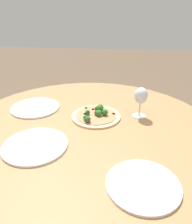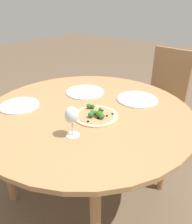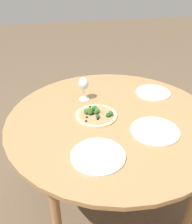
{
  "view_description": "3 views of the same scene",
  "coord_description": "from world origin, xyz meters",
  "px_view_note": "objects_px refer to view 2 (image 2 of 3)",
  "views": [
    {
      "loc": [
        -0.15,
        0.92,
        1.28
      ],
      "look_at": [
        -0.03,
        -0.1,
        0.77
      ],
      "focal_mm": 35.0,
      "sensor_mm": 36.0,
      "label": 1
    },
    {
      "loc": [
        -0.9,
        -0.82,
        1.36
      ],
      "look_at": [
        -0.03,
        -0.1,
        0.77
      ],
      "focal_mm": 35.0,
      "sensor_mm": 36.0,
      "label": 2
    },
    {
      "loc": [
        1.23,
        -0.37,
        1.58
      ],
      "look_at": [
        -0.03,
        -0.1,
        0.77
      ],
      "focal_mm": 40.0,
      "sensor_mm": 36.0,
      "label": 3
    }
  ],
  "objects_px": {
    "wine_glass": "(72,116)",
    "plate_near": "(19,105)",
    "chair": "(162,96)",
    "plate_far": "(137,99)",
    "pizza": "(96,115)",
    "plate_side": "(85,92)"
  },
  "relations": [
    {
      "from": "chair",
      "to": "plate_near",
      "type": "xyz_separation_m",
      "value": [
        -1.26,
        0.44,
        0.24
      ]
    },
    {
      "from": "pizza",
      "to": "plate_near",
      "type": "bearing_deg",
      "value": 113.91
    },
    {
      "from": "pizza",
      "to": "plate_near",
      "type": "distance_m",
      "value": 0.51
    },
    {
      "from": "plate_side",
      "to": "chair",
      "type": "bearing_deg",
      "value": -17.58
    },
    {
      "from": "chair",
      "to": "pizza",
      "type": "bearing_deg",
      "value": -84.37
    },
    {
      "from": "chair",
      "to": "plate_near",
      "type": "distance_m",
      "value": 1.35
    },
    {
      "from": "pizza",
      "to": "plate_near",
      "type": "relative_size",
      "value": 1.05
    },
    {
      "from": "wine_glass",
      "to": "plate_far",
      "type": "xyz_separation_m",
      "value": [
        0.59,
        -0.03,
        -0.11
      ]
    },
    {
      "from": "chair",
      "to": "wine_glass",
      "type": "bearing_deg",
      "value": -83.21
    },
    {
      "from": "pizza",
      "to": "plate_side",
      "type": "bearing_deg",
      "value": 52.34
    },
    {
      "from": "chair",
      "to": "plate_near",
      "type": "bearing_deg",
      "value": -105.37
    },
    {
      "from": "plate_side",
      "to": "plate_far",
      "type": "bearing_deg",
      "value": -69.61
    },
    {
      "from": "wine_glass",
      "to": "plate_near",
      "type": "xyz_separation_m",
      "value": [
        0.02,
        0.5,
        -0.11
      ]
    },
    {
      "from": "wine_glass",
      "to": "plate_side",
      "type": "relative_size",
      "value": 0.59
    },
    {
      "from": "plate_far",
      "to": "plate_side",
      "type": "xyz_separation_m",
      "value": [
        -0.13,
        0.36,
        0.0
      ]
    },
    {
      "from": "wine_glass",
      "to": "plate_side",
      "type": "xyz_separation_m",
      "value": [
        0.45,
        0.33,
        -0.11
      ]
    },
    {
      "from": "pizza",
      "to": "plate_far",
      "type": "relative_size",
      "value": 0.95
    },
    {
      "from": "wine_glass",
      "to": "plate_far",
      "type": "height_order",
      "value": "wine_glass"
    },
    {
      "from": "pizza",
      "to": "wine_glass",
      "type": "distance_m",
      "value": 0.25
    },
    {
      "from": "chair",
      "to": "plate_near",
      "type": "height_order",
      "value": "chair"
    },
    {
      "from": "plate_far",
      "to": "plate_side",
      "type": "bearing_deg",
      "value": 110.39
    },
    {
      "from": "pizza",
      "to": "chair",
      "type": "bearing_deg",
      "value": 1.9
    }
  ]
}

